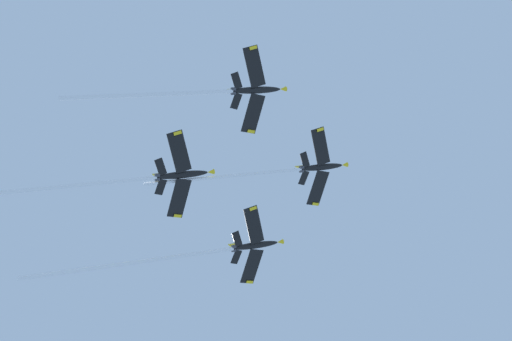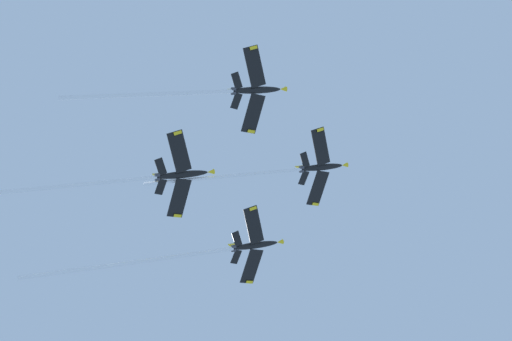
{
  "view_description": "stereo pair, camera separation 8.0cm",
  "coord_description": "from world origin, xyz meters",
  "px_view_note": "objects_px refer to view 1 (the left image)",
  "views": [
    {
      "loc": [
        3.83,
        -36.55,
        1.73
      ],
      "look_at": [
        -18.62,
        -4.5,
        150.93
      ],
      "focal_mm": 46.69,
      "sensor_mm": 36.0,
      "label": 1
    },
    {
      "loc": [
        3.77,
        -36.6,
        1.73
      ],
      "look_at": [
        -18.62,
        -4.5,
        150.93
      ],
      "focal_mm": 46.69,
      "sensor_mm": 36.0,
      "label": 2
    }
  ],
  "objects_px": {
    "jet_slot": "(142,179)",
    "jet_left_wing": "(200,253)",
    "jet_right_wing": "(219,92)",
    "jet_lead": "(293,170)"
  },
  "relations": [
    {
      "from": "jet_left_wing",
      "to": "jet_slot",
      "type": "distance_m",
      "value": 23.66
    },
    {
      "from": "jet_lead",
      "to": "jet_left_wing",
      "type": "bearing_deg",
      "value": 176.74
    },
    {
      "from": "jet_lead",
      "to": "jet_left_wing",
      "type": "height_order",
      "value": "jet_lead"
    },
    {
      "from": "jet_lead",
      "to": "jet_slot",
      "type": "relative_size",
      "value": 0.99
    },
    {
      "from": "jet_left_wing",
      "to": "jet_right_wing",
      "type": "bearing_deg",
      "value": -47.69
    },
    {
      "from": "jet_left_wing",
      "to": "jet_right_wing",
      "type": "relative_size",
      "value": 1.19
    },
    {
      "from": "jet_right_wing",
      "to": "jet_slot",
      "type": "height_order",
      "value": "jet_right_wing"
    },
    {
      "from": "jet_slot",
      "to": "jet_left_wing",
      "type": "bearing_deg",
      "value": 94.79
    },
    {
      "from": "jet_left_wing",
      "to": "jet_slot",
      "type": "bearing_deg",
      "value": -85.21
    },
    {
      "from": "jet_lead",
      "to": "jet_right_wing",
      "type": "distance_m",
      "value": 27.75
    }
  ]
}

